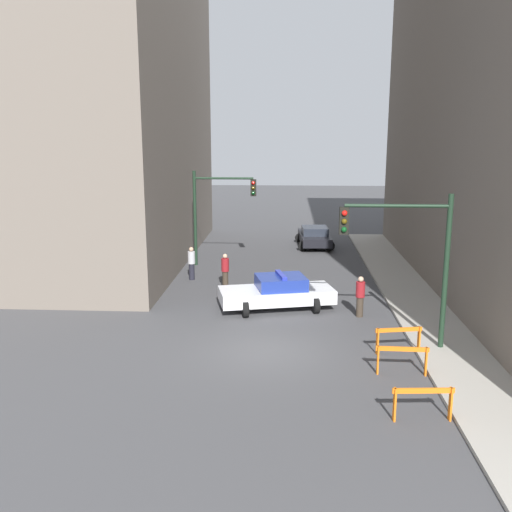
# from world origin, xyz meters

# --- Properties ---
(ground_plane) EXTENTS (120.00, 120.00, 0.00)m
(ground_plane) POSITION_xyz_m (0.00, 0.00, 0.00)
(ground_plane) COLOR #424244
(sidewalk_right) EXTENTS (2.40, 44.00, 0.12)m
(sidewalk_right) POSITION_xyz_m (6.20, 0.00, 0.06)
(sidewalk_right) COLOR #9E998E
(sidewalk_right) RESTS_ON ground_plane
(building_corner_left) EXTENTS (14.00, 20.00, 24.86)m
(building_corner_left) POSITION_xyz_m (-12.00, 14.00, 12.43)
(building_corner_left) COLOR #6B6056
(building_corner_left) RESTS_ON ground_plane
(traffic_light_near) EXTENTS (3.64, 0.35, 5.20)m
(traffic_light_near) POSITION_xyz_m (4.73, 0.40, 3.53)
(traffic_light_near) COLOR black
(traffic_light_near) RESTS_ON sidewalk_right
(traffic_light_far) EXTENTS (3.44, 0.35, 5.20)m
(traffic_light_far) POSITION_xyz_m (-3.30, 12.46, 3.40)
(traffic_light_far) COLOR black
(traffic_light_far) RESTS_ON ground_plane
(police_car) EXTENTS (5.00, 3.03, 1.52)m
(police_car) POSITION_xyz_m (0.28, 4.69, 0.72)
(police_car) COLOR white
(police_car) RESTS_ON ground_plane
(parked_car_near) EXTENTS (2.44, 4.40, 1.31)m
(parked_car_near) POSITION_xyz_m (2.40, 17.96, 0.67)
(parked_car_near) COLOR black
(parked_car_near) RESTS_ON ground_plane
(pedestrian_crossing) EXTENTS (0.48, 0.48, 1.66)m
(pedestrian_crossing) POSITION_xyz_m (-2.25, 7.79, 0.86)
(pedestrian_crossing) COLOR #382D23
(pedestrian_crossing) RESTS_ON ground_plane
(pedestrian_corner) EXTENTS (0.51, 0.51, 1.66)m
(pedestrian_corner) POSITION_xyz_m (-4.10, 9.27, 0.86)
(pedestrian_corner) COLOR black
(pedestrian_corner) RESTS_ON ground_plane
(pedestrian_sidewalk) EXTENTS (0.49, 0.49, 1.66)m
(pedestrian_sidewalk) POSITION_xyz_m (3.59, 3.86, 0.86)
(pedestrian_sidewalk) COLOR #382D23
(pedestrian_sidewalk) RESTS_ON ground_plane
(barrier_front) EXTENTS (1.60, 0.27, 0.90)m
(barrier_front) POSITION_xyz_m (4.17, -4.53, 0.62)
(barrier_front) COLOR orange
(barrier_front) RESTS_ON ground_plane
(barrier_mid) EXTENTS (1.60, 0.20, 0.90)m
(barrier_mid) POSITION_xyz_m (4.19, -1.70, 0.62)
(barrier_mid) COLOR orange
(barrier_mid) RESTS_ON ground_plane
(barrier_back) EXTENTS (1.58, 0.42, 0.90)m
(barrier_back) POSITION_xyz_m (4.40, 0.03, 0.62)
(barrier_back) COLOR orange
(barrier_back) RESTS_ON ground_plane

